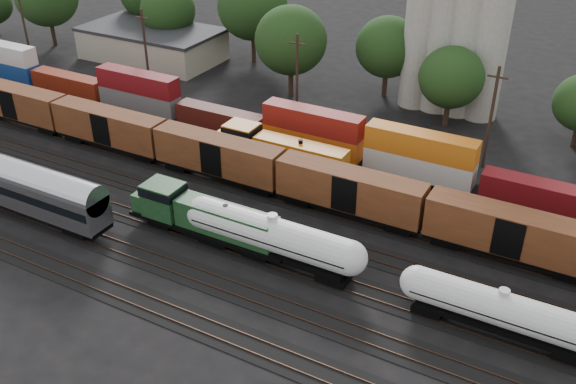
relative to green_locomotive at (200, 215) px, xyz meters
The scene contains 13 objects.
ground 9.70m from the green_locomotive, 32.30° to the left, with size 600.00×600.00×0.00m, color black.
tracks 9.69m from the green_locomotive, 32.30° to the left, with size 180.00×33.20×0.20m.
green_locomotive is the anchor object (origin of this frame).
tank_car_a 7.78m from the green_locomotive, ahead, with size 17.86×3.20×4.68m.
tank_car_b 27.59m from the green_locomotive, ahead, with size 15.85×2.84×4.15m.
passenger_coach 20.78m from the green_locomotive, 166.07° to the right, with size 25.21×3.11×5.72m.
orange_locomotive 15.00m from the green_locomotive, 91.26° to the left, with size 17.88×2.98×4.47m.
boxcar_string 10.48m from the green_locomotive, 72.90° to the left, with size 153.60×2.90×4.20m.
container_wall 20.13m from the green_locomotive, 96.60° to the left, with size 160.00×2.60×5.80m.
grain_silo 43.38m from the green_locomotive, 74.73° to the left, with size 13.40×5.00×29.00m.
industrial_sheds 42.80m from the green_locomotive, 70.14° to the left, with size 119.38×17.26×5.10m.
tree_band 42.02m from the green_locomotive, 78.45° to the left, with size 161.88×22.25×14.44m.
utility_poles 28.37m from the green_locomotive, 73.67° to the left, with size 122.20×0.36×12.00m.
Camera 1 is at (23.35, -45.24, 34.74)m, focal length 40.00 mm.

